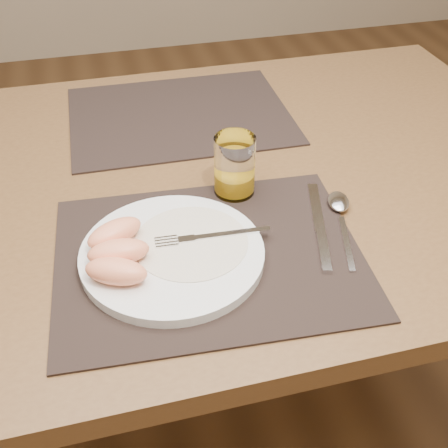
% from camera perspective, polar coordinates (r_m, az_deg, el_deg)
% --- Properties ---
extents(ground, '(5.00, 5.00, 0.00)m').
position_cam_1_polar(ground, '(1.56, -2.02, -18.45)').
color(ground, '#55371D').
rests_on(ground, ground).
extents(table, '(1.40, 0.90, 0.75)m').
position_cam_1_polar(table, '(1.06, -2.82, 1.35)').
color(table, brown).
rests_on(table, ground).
extents(placemat_near, '(0.47, 0.38, 0.00)m').
position_cam_1_polar(placemat_near, '(0.83, -1.54, -3.23)').
color(placemat_near, black).
rests_on(placemat_near, table).
extents(placemat_far, '(0.46, 0.36, 0.00)m').
position_cam_1_polar(placemat_far, '(1.20, -4.52, 10.96)').
color(placemat_far, black).
rests_on(placemat_far, table).
extents(plate, '(0.27, 0.27, 0.02)m').
position_cam_1_polar(plate, '(0.83, -5.27, -3.06)').
color(plate, white).
rests_on(plate, placemat_near).
extents(plate_dressing, '(0.17, 0.17, 0.00)m').
position_cam_1_polar(plate_dressing, '(0.83, -3.39, -1.82)').
color(plate_dressing, white).
rests_on(plate_dressing, plate).
extents(fork, '(0.18, 0.03, 0.00)m').
position_cam_1_polar(fork, '(0.84, -2.17, -1.35)').
color(fork, silver).
rests_on(fork, plate).
extents(knife, '(0.07, 0.22, 0.01)m').
position_cam_1_polar(knife, '(0.88, 9.77, -0.78)').
color(knife, silver).
rests_on(knife, placemat_near).
extents(spoon, '(0.08, 0.19, 0.01)m').
position_cam_1_polar(spoon, '(0.93, 11.67, 1.69)').
color(spoon, silver).
rests_on(spoon, placemat_near).
extents(juice_glass, '(0.07, 0.07, 0.10)m').
position_cam_1_polar(juice_glass, '(0.93, 1.08, 5.67)').
color(juice_glass, white).
rests_on(juice_glass, placemat_near).
extents(grapefruit_wedges, '(0.10, 0.16, 0.03)m').
position_cam_1_polar(grapefruit_wedges, '(0.80, -10.88, -2.76)').
color(grapefruit_wedges, '#FF9868').
rests_on(grapefruit_wedges, plate).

